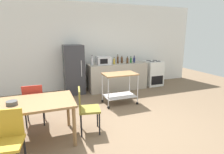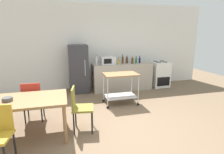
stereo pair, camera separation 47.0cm
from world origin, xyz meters
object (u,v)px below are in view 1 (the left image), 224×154
chair_olive (86,107)px  bottle_sesame_oil (131,60)px  bottle_soy_sauce (118,60)px  stove_oven (153,73)px  bottle_olive_oil (92,61)px  kitchen_cart (120,83)px  bottle_vinegar (122,60)px  refrigerator (74,69)px  bottle_wine (114,61)px  bottle_soda (127,61)px  microwave (103,61)px  fruit_bowl (12,103)px  chair_mustard (7,139)px  dining_table (29,107)px  bottle_hot_sauce (134,60)px  chair_red (34,102)px

chair_olive → bottle_sesame_oil: 3.29m
bottle_soy_sauce → stove_oven: bearing=-1.4°
stove_oven → bottle_olive_oil: 2.39m
kitchen_cart → stove_oven: bearing=34.3°
bottle_vinegar → bottle_soy_sauce: bearing=176.6°
bottle_vinegar → refrigerator: bearing=178.1°
stove_oven → bottle_soy_sauce: size_ratio=3.10×
refrigerator → kitchen_cart: (1.00, -1.38, -0.20)m
refrigerator → bottle_wine: refrigerator is taller
refrigerator → bottle_soda: refrigerator is taller
bottle_soda → microwave: bearing=175.4°
fruit_bowl → chair_mustard: bearing=-90.0°
dining_table → refrigerator: refrigerator is taller
bottle_hot_sauce → dining_table: bearing=-143.3°
chair_olive → bottle_wine: 2.83m
dining_table → bottle_vinegar: size_ratio=5.98×
microwave → bottle_wine: bearing=-11.4°
stove_oven → dining_table: bearing=-148.9°
chair_red → stove_oven: 4.43m
dining_table → bottle_wine: 3.44m
bottle_sesame_oil → bottle_hot_sauce: size_ratio=0.95×
chair_mustard → bottle_wine: bottle_wine is taller
bottle_soda → bottle_sesame_oil: (0.17, 0.08, -0.00)m
stove_oven → bottle_vinegar: bearing=178.8°
dining_table → refrigerator: 2.81m
chair_mustard → bottle_wine: size_ratio=3.86×
microwave → bottle_vinegar: (0.69, 0.07, -0.02)m
bottle_vinegar → bottle_hot_sauce: (0.45, -0.04, -0.01)m
chair_red → microwave: 2.78m
chair_olive → bottle_hot_sauce: bearing=-33.5°
stove_oven → kitchen_cart: 2.31m
bottle_hot_sauce → bottle_wine: bearing=-172.9°
bottle_wine → bottle_vinegar: bottle_vinegar is taller
bottle_olive_oil → stove_oven: bearing=0.1°
bottle_sesame_oil → chair_mustard: bearing=-137.4°
dining_table → bottle_olive_oil: 3.05m
bottle_hot_sauce → bottle_vinegar: bearing=174.8°
dining_table → bottle_soy_sauce: 3.68m
bottle_soda → chair_red: bearing=-150.2°
chair_red → chair_mustard: 1.39m
bottle_olive_oil → bottle_sesame_oil: size_ratio=1.40×
bottle_soy_sauce → bottle_vinegar: (0.15, -0.01, -0.02)m
bottle_wine → chair_red: bearing=-145.6°
bottle_olive_oil → bottle_wine: (0.72, -0.11, -0.04)m
chair_olive → bottle_soda: bottle_soda is taller
kitchen_cart → bottle_hot_sauce: (1.09, 1.28, 0.42)m
kitchen_cart → bottle_wine: 1.29m
bottle_soda → bottle_soy_sauce: bearing=153.7°
bottle_sesame_oil → fruit_bowl: (-3.39, -2.46, -0.21)m
dining_table → stove_oven: size_ratio=1.63×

